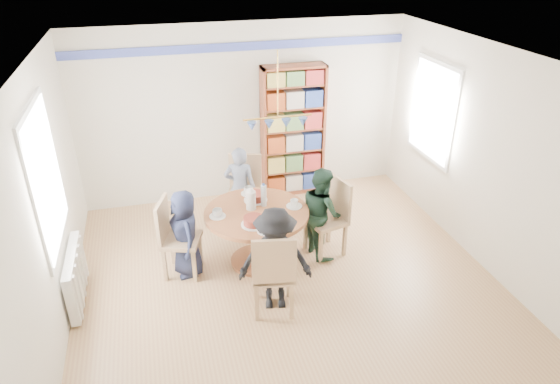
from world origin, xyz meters
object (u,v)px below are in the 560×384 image
object	(u,v)px
chair_far	(245,187)
person_right	(321,212)
chair_right	(332,213)
radiator	(76,276)
chair_near	(274,271)
person_far	(240,188)
bookshelf	(293,133)
person_near	(275,260)
chair_left	(174,234)
dining_table	(257,225)
person_left	(185,234)

from	to	relation	value
chair_far	person_right	world-z (taller)	person_right
person_right	chair_right	bearing A→B (deg)	-96.32
chair_right	person_right	world-z (taller)	person_right
radiator	chair_near	bearing A→B (deg)	-20.32
person_far	radiator	bearing A→B (deg)	48.12
chair_near	person_right	world-z (taller)	person_right
chair_near	bookshelf	size ratio (longest dim) A/B	0.51
radiator	person_right	distance (m)	3.02
person_near	bookshelf	bearing A→B (deg)	81.29
chair_left	chair_far	world-z (taller)	chair_far
chair_far	person_near	bearing A→B (deg)	-91.12
person_near	dining_table	bearing A→B (deg)	102.00
chair_left	chair_right	distance (m)	2.01
dining_table	chair_right	bearing A→B (deg)	0.41
chair_near	person_far	bearing A→B (deg)	89.58
radiator	chair_near	world-z (taller)	chair_near
chair_far	person_right	distance (m)	1.29
chair_near	bookshelf	distance (m)	3.04
chair_far	chair_right	bearing A→B (deg)	-46.78
chair_left	person_left	distance (m)	0.14
person_left	dining_table	bearing A→B (deg)	79.03
person_near	chair_left	bearing A→B (deg)	149.48
person_left	person_near	size ratio (longest dim) A/B	0.90
chair_far	chair_left	bearing A→B (deg)	-137.77
chair_right	chair_near	world-z (taller)	chair_near
dining_table	person_far	xyz separation A→B (m)	(-0.03, 0.95, 0.05)
chair_far	person_far	bearing A→B (deg)	-139.91
chair_right	person_far	xyz separation A→B (m)	(-1.02, 0.94, 0.04)
dining_table	person_far	size ratio (longest dim) A/B	1.07
person_right	bookshelf	world-z (taller)	bookshelf
radiator	bookshelf	size ratio (longest dim) A/B	0.48
chair_near	person_left	distance (m)	1.32
radiator	chair_near	xyz separation A→B (m)	(2.11, -0.78, 0.23)
chair_far	person_left	distance (m)	1.37
person_near	chair_right	bearing A→B (deg)	53.39
chair_right	chair_near	bearing A→B (deg)	-135.45
chair_left	person_left	xyz separation A→B (m)	(0.14, -0.04, 0.01)
chair_far	person_left	size ratio (longest dim) A/B	0.92
radiator	chair_far	world-z (taller)	chair_far
person_far	chair_near	bearing A→B (deg)	108.61
chair_left	person_near	xyz separation A→B (m)	(1.03, -0.92, 0.07)
person_left	bookshelf	world-z (taller)	bookshelf
chair_right	person_far	size ratio (longest dim) A/B	0.84
person_far	person_near	xyz separation A→B (m)	(0.04, -1.83, 0.02)
radiator	dining_table	xyz separation A→B (m)	(2.15, 0.23, 0.21)
person_near	person_right	bearing A→B (deg)	57.77
radiator	chair_right	world-z (taller)	chair_right
chair_left	chair_far	bearing A→B (deg)	42.23
dining_table	person_right	size ratio (longest dim) A/B	1.06
chair_right	chair_far	bearing A→B (deg)	133.22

